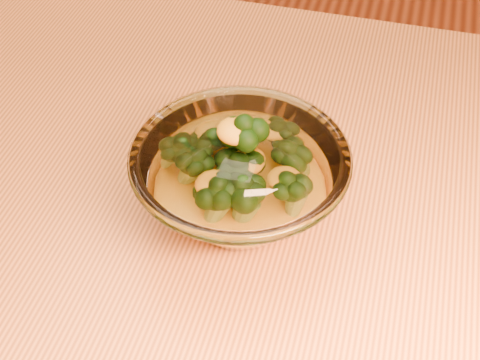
% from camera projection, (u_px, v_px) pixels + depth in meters
% --- Properties ---
extents(table, '(1.20, 0.80, 0.75)m').
position_uv_depth(table, '(291.00, 316.00, 0.66)').
color(table, '#D3803F').
rests_on(table, ground).
extents(glass_bowl, '(0.19, 0.19, 0.08)m').
position_uv_depth(glass_bowl, '(240.00, 183.00, 0.59)').
color(glass_bowl, white).
rests_on(glass_bowl, table).
extents(cheese_sauce, '(0.11, 0.11, 0.03)m').
position_uv_depth(cheese_sauce, '(240.00, 197.00, 0.60)').
color(cheese_sauce, yellow).
rests_on(cheese_sauce, glass_bowl).
extents(broccoli_heap, '(0.13, 0.13, 0.08)m').
position_uv_depth(broccoli_heap, '(238.00, 166.00, 0.59)').
color(broccoli_heap, black).
rests_on(broccoli_heap, cheese_sauce).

